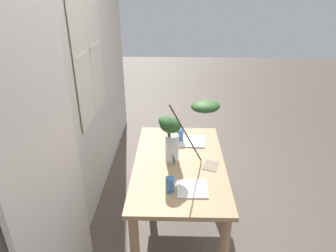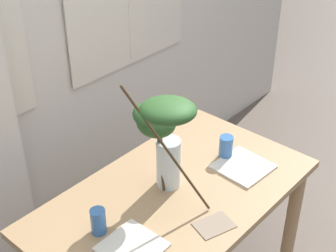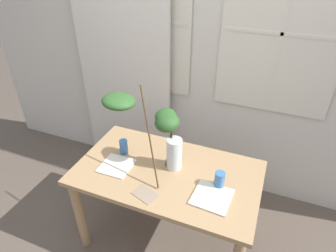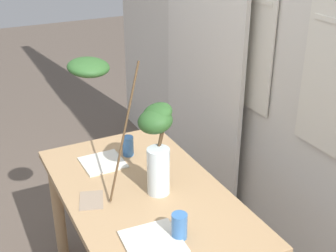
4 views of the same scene
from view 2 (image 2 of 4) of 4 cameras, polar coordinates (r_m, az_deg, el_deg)
dining_table at (r=2.32m, az=0.72°, el=-9.87°), size 1.30×0.75×0.72m
vase_with_branches at (r=2.01m, az=-0.66°, el=-1.00°), size 0.46×0.51×0.65m
drinking_glass_blue_left at (r=2.04m, az=-7.99°, el=-10.77°), size 0.06×0.06×0.11m
drinking_glass_blue_right at (r=2.44m, az=6.66°, el=-2.40°), size 0.07×0.07×0.12m
plate_square_left at (r=2.00m, az=-4.16°, el=-13.65°), size 0.22×0.22×0.01m
plate_square_right at (r=2.41m, az=8.59°, el=-4.62°), size 0.25×0.25×0.01m
napkin_folded at (r=2.09m, az=5.31°, el=-11.24°), size 0.18×0.16×0.00m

